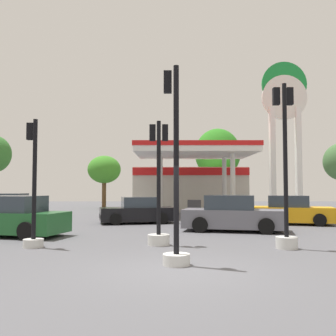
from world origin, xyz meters
TOP-DOWN VIEW (x-y plane):
  - ground_plane at (0.00, 0.00)m, footprint 90.00×90.00m
  - gas_station at (1.62, 22.39)m, footprint 9.27×12.09m
  - station_pole_sign at (8.92, 20.32)m, footprint 3.52×0.56m
  - car_0 at (2.73, 8.05)m, footprint 4.81×2.85m
  - car_1 at (-6.55, 6.26)m, footprint 4.85×2.93m
  - car_2 at (-9.32, 11.65)m, footprint 4.60×2.14m
  - car_3 at (6.33, 11.23)m, footprint 4.59×2.79m
  - car_5 at (-1.87, 11.82)m, footprint 4.28×2.53m
  - traffic_signal_0 at (3.60, 3.16)m, footprint 0.69×0.70m
  - traffic_signal_1 at (-4.64, 3.41)m, footprint 0.65×0.68m
  - traffic_signal_2 at (-0.02, 0.56)m, footprint 0.69×0.70m
  - traffic_signal_3 at (-0.52, 3.91)m, footprint 0.74×0.74m
  - tree_1 at (-6.22, 26.67)m, footprint 3.10×3.10m
  - tree_2 at (4.67, 28.03)m, footprint 4.44×4.44m

SIDE VIEW (x-z plane):
  - ground_plane at x=0.00m, z-range 0.00..0.00m
  - car_5 at x=-1.87m, z-range -0.07..1.37m
  - car_3 at x=6.33m, z-range -0.07..1.46m
  - car_0 at x=2.73m, z-range -0.08..1.54m
  - car_1 at x=-6.55m, z-range -0.08..1.55m
  - car_2 at x=-9.32m, z-range -0.08..1.56m
  - traffic_signal_3 at x=-0.52m, z-range -0.74..3.51m
  - traffic_signal_1 at x=-4.64m, z-range -0.70..3.52m
  - traffic_signal_2 at x=-0.02m, z-range -0.90..4.21m
  - traffic_signal_0 at x=3.60m, z-range -0.79..4.57m
  - gas_station at x=1.62m, z-range -0.16..4.69m
  - tree_1 at x=-6.22m, z-range 1.15..6.10m
  - tree_2 at x=4.67m, z-range 1.42..9.15m
  - station_pole_sign at x=8.92m, z-range 1.48..13.31m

